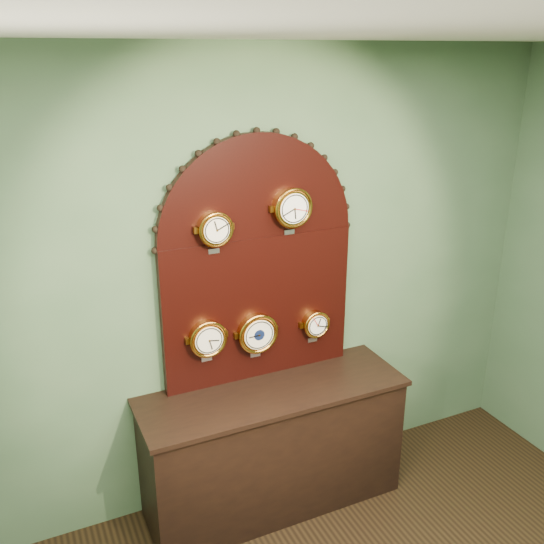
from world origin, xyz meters
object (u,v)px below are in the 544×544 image
shop_counter (273,449)px  hygrometer (208,338)px  display_board (258,254)px  roman_clock (215,229)px  arabic_clock (292,208)px  barometer (257,333)px  tide_clock (315,324)px

shop_counter → hygrometer: (-0.35, 0.15, 0.78)m
shop_counter → display_board: display_board is taller
roman_clock → arabic_clock: (0.47, -0.00, 0.07)m
display_board → arabic_clock: size_ratio=5.29×
roman_clock → arabic_clock: bearing=-0.1°
arabic_clock → barometer: arabic_clock is taller
shop_counter → arabic_clock: 1.52m
shop_counter → hygrometer: size_ratio=5.72×
shop_counter → roman_clock: roman_clock is taller
shop_counter → tide_clock: (0.36, 0.15, 0.73)m
tide_clock → hygrometer: bearing=-179.9°
display_board → tide_clock: bearing=-10.2°
roman_clock → hygrometer: (-0.07, -0.00, -0.65)m
display_board → hygrometer: 0.57m
hygrometer → tide_clock: size_ratio=1.21×
display_board → hygrometer: (-0.35, -0.07, -0.45)m
shop_counter → roman_clock: bearing=151.4°
shop_counter → barometer: bearing=103.7°
shop_counter → display_board: bearing=90.0°
roman_clock → barometer: (0.24, -0.00, -0.68)m
shop_counter → barometer: 0.76m
arabic_clock → barometer: bearing=-179.9°
roman_clock → hygrometer: 0.66m
barometer → tide_clock: 0.40m
tide_clock → barometer: bearing=-179.7°
arabic_clock → barometer: (-0.23, -0.00, -0.75)m
hygrometer → roman_clock: bearing=0.6°
shop_counter → display_board: size_ratio=1.05×
display_board → barometer: (-0.04, -0.07, -0.48)m
display_board → arabic_clock: 0.34m
barometer → arabic_clock: bearing=0.1°
roman_clock → shop_counter: bearing=-28.6°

